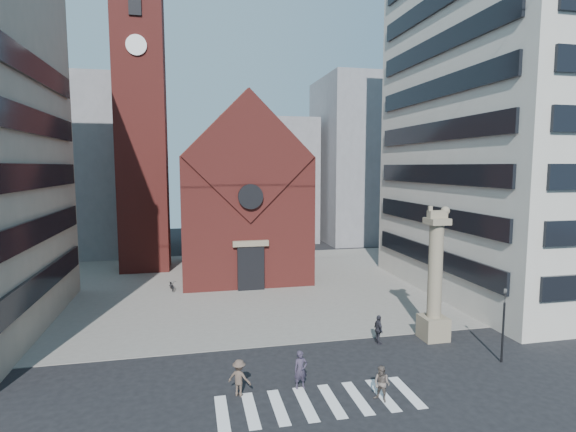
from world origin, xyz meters
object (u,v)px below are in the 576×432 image
object	(u,v)px
pedestrian_1	(382,384)
pedestrian_2	(379,330)
lion_column	(435,287)
traffic_light	(503,323)
scooter_0	(172,285)
pedestrian_0	(301,370)

from	to	relation	value
pedestrian_1	pedestrian_2	distance (m)	7.05
lion_column	pedestrian_2	world-z (taller)	lion_column
pedestrian_1	lion_column	bearing A→B (deg)	96.69
traffic_light	pedestrian_1	bearing A→B (deg)	-163.50
scooter_0	pedestrian_1	bearing A→B (deg)	-75.22
lion_column	scooter_0	xyz separation A→B (m)	(-16.99, 15.27, -2.94)
traffic_light	pedestrian_0	size ratio (longest dim) A/B	2.22
pedestrian_1	scooter_0	world-z (taller)	pedestrian_1
scooter_0	traffic_light	bearing A→B (deg)	-56.36
lion_column	pedestrian_2	distance (m)	4.57
pedestrian_0	pedestrian_2	size ratio (longest dim) A/B	1.05
pedestrian_0	pedestrian_1	world-z (taller)	pedestrian_0
traffic_light	scooter_0	world-z (taller)	traffic_light
lion_column	scooter_0	distance (m)	23.03
lion_column	pedestrian_1	xyz separation A→B (m)	(-6.50, -6.52, -2.60)
lion_column	traffic_light	size ratio (longest dim) A/B	2.02
traffic_light	pedestrian_2	size ratio (longest dim) A/B	2.33
lion_column	traffic_light	xyz separation A→B (m)	(1.99, -4.00, -1.17)
pedestrian_0	scooter_0	size ratio (longest dim) A/B	1.09
pedestrian_2	pedestrian_1	bearing A→B (deg)	157.07
pedestrian_2	pedestrian_0	bearing A→B (deg)	125.49
pedestrian_2	scooter_0	world-z (taller)	pedestrian_2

